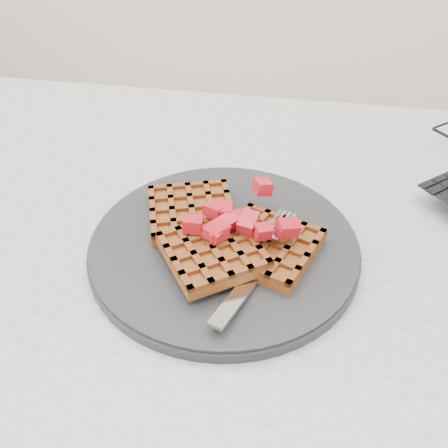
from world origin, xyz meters
name	(u,v)px	position (x,y,z in m)	size (l,w,h in m)	color
table	(271,316)	(0.00, 0.00, 0.64)	(1.20, 0.80, 0.75)	silver
plate	(224,246)	(-0.06, -0.01, 0.76)	(0.31, 0.31, 0.02)	black
waffles	(224,235)	(-0.06, -0.01, 0.78)	(0.22, 0.20, 0.03)	brown
strawberry_pile	(224,214)	(-0.06, -0.01, 0.80)	(0.15, 0.15, 0.02)	maroon
fork	(259,265)	(-0.02, -0.05, 0.77)	(0.02, 0.18, 0.02)	silver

